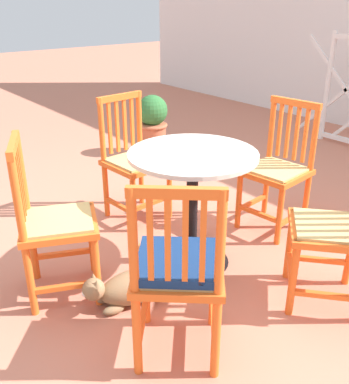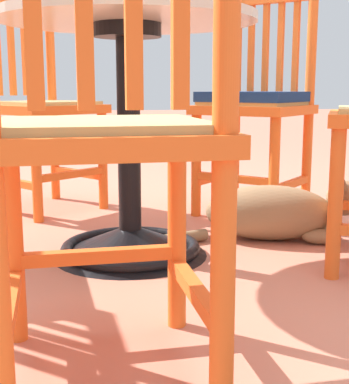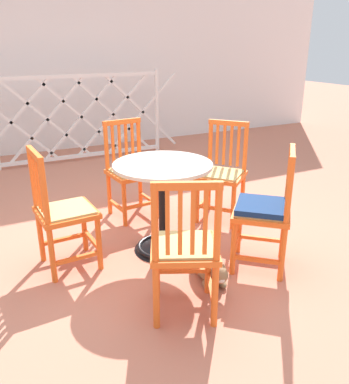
{
  "view_description": "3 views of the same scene",
  "coord_description": "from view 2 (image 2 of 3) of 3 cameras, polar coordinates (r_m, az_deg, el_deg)",
  "views": [
    {
      "loc": [
        1.9,
        -1.58,
        1.55
      ],
      "look_at": [
        -0.08,
        0.03,
        0.41
      ],
      "focal_mm": 41.11,
      "sensor_mm": 36.0,
      "label": 1
    },
    {
      "loc": [
        -1.6,
        0.13,
        0.52
      ],
      "look_at": [
        0.16,
        -0.13,
        0.19
      ],
      "focal_mm": 52.61,
      "sensor_mm": 36.0,
      "label": 2
    },
    {
      "loc": [
        -1.12,
        -2.62,
        1.59
      ],
      "look_at": [
        0.22,
        0.05,
        0.47
      ],
      "focal_mm": 37.54,
      "sensor_mm": 36.0,
      "label": 3
    }
  ],
  "objects": [
    {
      "name": "ground_plane",
      "position": [
        1.69,
        -3.68,
        -7.38
      ],
      "size": [
        24.0,
        24.0,
        0.0
      ],
      "primitive_type": "plane",
      "color": "#C6755B"
    },
    {
      "name": "cafe_table",
      "position": [
        1.73,
        -4.59,
        2.69
      ],
      "size": [
        0.76,
        0.76,
        0.73
      ],
      "color": "black",
      "rests_on": "ground_plane"
    },
    {
      "name": "orange_chair_facing_out",
      "position": [
        0.95,
        -7.25,
        5.37
      ],
      "size": [
        0.42,
        0.42,
        0.91
      ],
      "color": "orange",
      "rests_on": "ground_plane"
    },
    {
      "name": "orange_chair_near_fence",
      "position": [
        2.35,
        8.3,
        8.65
      ],
      "size": [
        0.56,
        0.56,
        0.91
      ],
      "color": "orange",
      "rests_on": "ground_plane"
    },
    {
      "name": "orange_chair_by_planter",
      "position": [
        2.48,
        -13.48,
        8.25
      ],
      "size": [
        0.56,
        0.56,
        0.91
      ],
      "color": "orange",
      "rests_on": "ground_plane"
    },
    {
      "name": "tabby_cat",
      "position": [
        1.97,
        10.68,
        -2.08
      ],
      "size": [
        0.3,
        0.75,
        0.23
      ],
      "color": "#8E704C",
      "rests_on": "ground_plane"
    }
  ]
}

